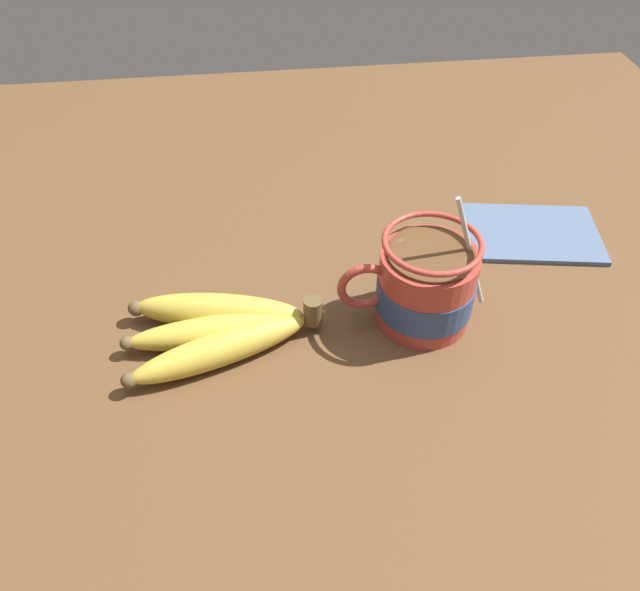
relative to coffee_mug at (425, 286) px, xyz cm
name	(u,v)px	position (x,y,z in cm)	size (l,w,h in cm)	color
table	(357,311)	(6.25, -3.02, -5.88)	(121.31, 121.31, 2.85)	brown
coffee_mug	(425,286)	(0.00, 0.00, 0.00)	(15.41, 10.11, 15.17)	#B23D33
banana_bunch	(219,329)	(21.23, 0.94, -2.68)	(20.49, 13.18, 4.17)	brown
napkin	(532,233)	(-17.13, -12.06, -4.15)	(17.70, 13.80, 0.60)	slate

